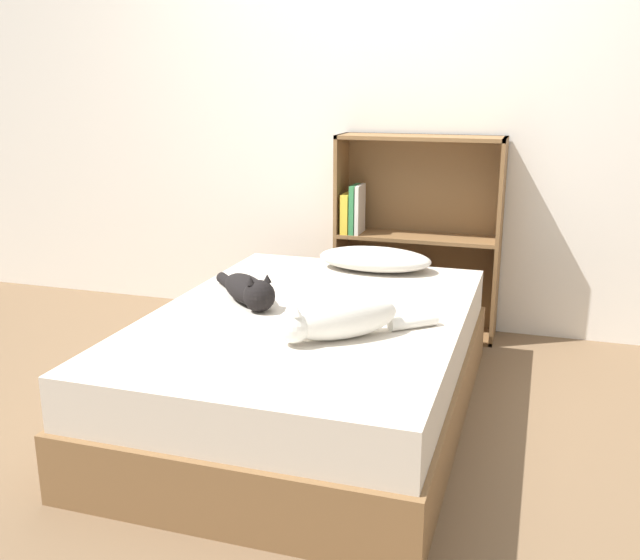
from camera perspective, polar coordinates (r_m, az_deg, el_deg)
name	(u,v)px	position (r m, az deg, el deg)	size (l,w,h in m)	color
ground_plane	(310,413)	(3.07, -0.79, -10.58)	(8.00, 8.00, 0.00)	brown
wall_back	(386,101)	(4.03, 5.26, 14.05)	(8.00, 0.06, 2.50)	white
bed	(310,364)	(2.98, -0.81, -6.76)	(1.26, 1.83, 0.45)	brown
pillow	(375,259)	(3.54, 4.40, 1.68)	(0.56, 0.29, 0.11)	beige
cat_light	(338,319)	(2.58, 1.44, -3.13)	(0.53, 0.47, 0.16)	white
cat_dark	(249,290)	(3.01, -5.74, -0.82)	(0.42, 0.43, 0.15)	black
bookshelf	(414,233)	(3.95, 7.54, 3.72)	(0.88, 0.26, 1.08)	brown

